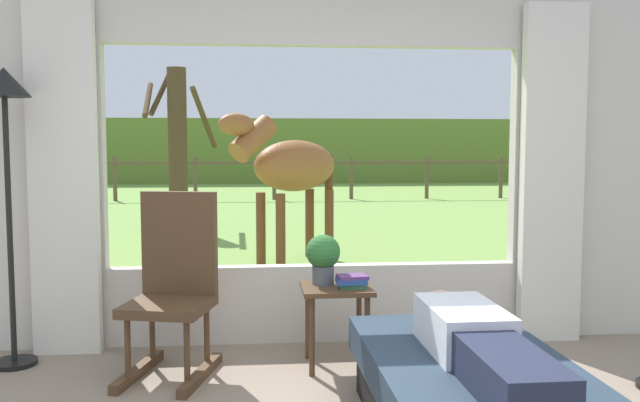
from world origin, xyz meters
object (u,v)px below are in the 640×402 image
object	(u,v)px
side_table	(337,300)
pasture_tree	(177,144)
rocking_chair	(174,286)
floor_lamp_left	(6,126)
reclining_person	(476,342)
potted_plant	(323,256)
horse	(291,167)
book_stack	(352,281)
recliner_sofa	(471,402)

from	to	relation	value
side_table	pasture_tree	size ratio (longest dim) A/B	0.19
rocking_chair	floor_lamp_left	bearing A→B (deg)	-178.53
rocking_chair	pasture_tree	size ratio (longest dim) A/B	0.42
reclining_person	potted_plant	size ratio (longest dim) A/B	4.47
side_table	potted_plant	distance (m)	0.29
side_table	horse	distance (m)	3.73
book_stack	floor_lamp_left	bearing A→B (deg)	172.86
rocking_chair	pasture_tree	world-z (taller)	pasture_tree
side_table	floor_lamp_left	size ratio (longest dim) A/B	0.28
potted_plant	floor_lamp_left	xyz separation A→B (m)	(-1.98, 0.15, 0.82)
rocking_chair	horse	xyz separation A→B (m)	(0.90, 3.68, 0.61)
rocking_chair	potted_plant	world-z (taller)	rocking_chair
reclining_person	horse	xyz separation A→B (m)	(-0.60, 4.93, 0.63)
recliner_sofa	pasture_tree	world-z (taller)	pasture_tree
horse	side_table	bearing A→B (deg)	138.29
pasture_tree	reclining_person	bearing A→B (deg)	-74.74
reclining_person	floor_lamp_left	distance (m)	3.11
reclining_person	book_stack	world-z (taller)	reclining_person
potted_plant	book_stack	xyz separation A→B (m)	(0.17, -0.12, -0.14)
floor_lamp_left	reclining_person	bearing A→B (deg)	-30.03
pasture_tree	horse	bearing A→B (deg)	-64.54
horse	potted_plant	bearing A→B (deg)	137.05
side_table	book_stack	size ratio (longest dim) A/B	2.61
recliner_sofa	horse	size ratio (longest dim) A/B	0.99
side_table	horse	bearing A→B (deg)	91.77
horse	pasture_tree	xyz separation A→B (m)	(-1.74, 3.65, 0.28)
book_stack	reclining_person	bearing A→B (deg)	-71.61
potted_plant	book_stack	distance (m)	0.25
side_table	horse	size ratio (longest dim) A/B	0.30
potted_plant	floor_lamp_left	size ratio (longest dim) A/B	0.17
pasture_tree	recliner_sofa	bearing A→B (deg)	-74.66
side_table	reclining_person	bearing A→B (deg)	-68.88
recliner_sofa	book_stack	bearing A→B (deg)	108.47
side_table	horse	world-z (taller)	horse
side_table	floor_lamp_left	bearing A→B (deg)	174.25
recliner_sofa	potted_plant	xyz separation A→B (m)	(-0.57, 1.27, 0.48)
book_stack	floor_lamp_left	size ratio (longest dim) A/B	0.11
side_table	book_stack	xyz separation A→B (m)	(0.09, -0.06, 0.14)
reclining_person	pasture_tree	distance (m)	8.94
side_table	potted_plant	xyz separation A→B (m)	(-0.08, 0.06, 0.28)
recliner_sofa	book_stack	distance (m)	1.27
side_table	floor_lamp_left	world-z (taller)	floor_lamp_left
rocking_chair	side_table	xyz separation A→B (m)	(1.01, 0.02, -0.12)
potted_plant	pasture_tree	bearing A→B (deg)	103.72
reclining_person	horse	size ratio (longest dim) A/B	0.83
book_stack	pasture_tree	world-z (taller)	pasture_tree
horse	recliner_sofa	bearing A→B (deg)	143.55
potted_plant	floor_lamp_left	world-z (taller)	floor_lamp_left
potted_plant	floor_lamp_left	bearing A→B (deg)	175.75
floor_lamp_left	pasture_tree	world-z (taller)	pasture_tree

